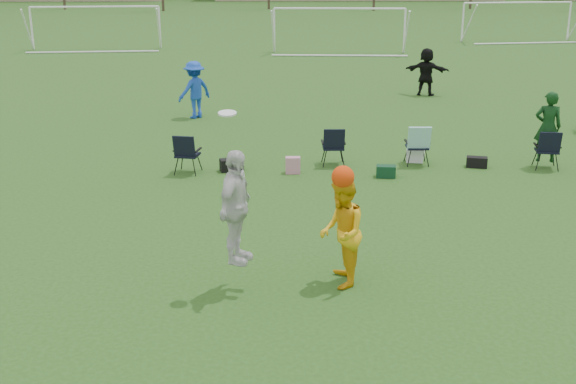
{
  "coord_description": "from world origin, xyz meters",
  "views": [
    {
      "loc": [
        0.14,
        -9.14,
        4.84
      ],
      "look_at": [
        0.41,
        2.13,
        1.25
      ],
      "focal_mm": 45.0,
      "sensor_mm": 36.0,
      "label": 1
    }
  ],
  "objects_px": {
    "center_contest": "(297,221)",
    "fielder_black": "(426,72)",
    "goal_mid": "(339,17)",
    "goal_right": "(518,10)",
    "goal_left": "(95,15)",
    "fielder_blue": "(195,90)"
  },
  "relations": [
    {
      "from": "center_contest",
      "to": "fielder_black",
      "type": "bearing_deg",
      "value": 71.98
    },
    {
      "from": "fielder_black",
      "to": "goal_mid",
      "type": "bearing_deg",
      "value": -57.95
    },
    {
      "from": "goal_mid",
      "to": "goal_right",
      "type": "xyz_separation_m",
      "value": [
        12.0,
        6.0,
        0.0
      ]
    },
    {
      "from": "center_contest",
      "to": "goal_left",
      "type": "xyz_separation_m",
      "value": [
        -10.52,
        32.86,
        0.82
      ]
    },
    {
      "from": "fielder_black",
      "to": "center_contest",
      "type": "bearing_deg",
      "value": 95.68
    },
    {
      "from": "fielder_blue",
      "to": "goal_mid",
      "type": "height_order",
      "value": "goal_mid"
    },
    {
      "from": "goal_right",
      "to": "fielder_blue",
      "type": "bearing_deg",
      "value": -135.49
    },
    {
      "from": "fielder_black",
      "to": "goal_mid",
      "type": "height_order",
      "value": "goal_mid"
    },
    {
      "from": "fielder_blue",
      "to": "goal_right",
      "type": "bearing_deg",
      "value": -168.44
    },
    {
      "from": "center_contest",
      "to": "goal_left",
      "type": "bearing_deg",
      "value": 107.75
    },
    {
      "from": "fielder_black",
      "to": "center_contest",
      "type": "distance_m",
      "value": 17.85
    },
    {
      "from": "center_contest",
      "to": "goal_right",
      "type": "bearing_deg",
      "value": 67.22
    },
    {
      "from": "fielder_blue",
      "to": "goal_mid",
      "type": "xyz_separation_m",
      "value": [
        6.32,
        17.88,
        1.0
      ]
    },
    {
      "from": "fielder_blue",
      "to": "fielder_black",
      "type": "height_order",
      "value": "fielder_blue"
    },
    {
      "from": "fielder_blue",
      "to": "fielder_black",
      "type": "xyz_separation_m",
      "value": [
        8.36,
        3.99,
        -0.02
      ]
    },
    {
      "from": "center_contest",
      "to": "goal_left",
      "type": "distance_m",
      "value": 34.51
    },
    {
      "from": "goal_left",
      "to": "fielder_black",
      "type": "bearing_deg",
      "value": -49.73
    },
    {
      "from": "center_contest",
      "to": "goal_left",
      "type": "height_order",
      "value": "center_contest"
    },
    {
      "from": "goal_right",
      "to": "goal_mid",
      "type": "bearing_deg",
      "value": -161.43
    },
    {
      "from": "goal_left",
      "to": "center_contest",
      "type": "bearing_deg",
      "value": -77.25
    },
    {
      "from": "fielder_black",
      "to": "center_contest",
      "type": "relative_size",
      "value": 0.64
    },
    {
      "from": "fielder_blue",
      "to": "center_contest",
      "type": "height_order",
      "value": "center_contest"
    }
  ]
}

